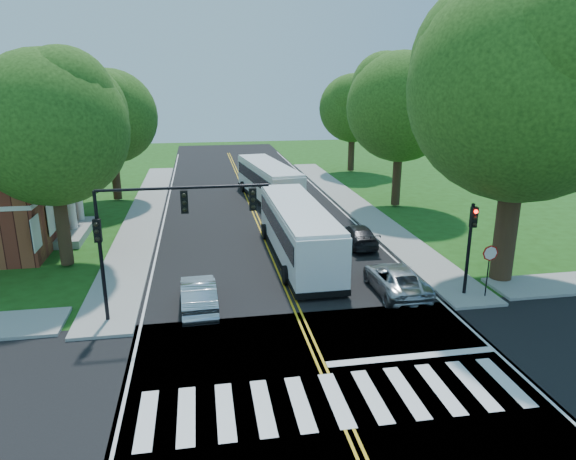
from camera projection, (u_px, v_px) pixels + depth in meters
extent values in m
plane|color=#1F4812|center=(332.00, 391.00, 17.16)|extent=(140.00, 140.00, 0.00)
cube|color=black|center=(264.00, 235.00, 34.16)|extent=(14.00, 96.00, 0.01)
cube|color=black|center=(332.00, 391.00, 17.16)|extent=(60.00, 12.00, 0.01)
cube|color=gold|center=(257.00, 219.00, 37.93)|extent=(0.36, 70.00, 0.01)
cube|color=silver|center=(163.00, 223.00, 36.82)|extent=(0.12, 70.00, 0.01)
cube|color=silver|center=(346.00, 215.00, 39.04)|extent=(0.12, 70.00, 0.01)
cube|color=silver|center=(336.00, 399.00, 16.69)|extent=(12.60, 3.00, 0.01)
cube|color=silver|center=(412.00, 356.00, 19.24)|extent=(6.60, 0.40, 0.01)
cube|color=gray|center=(145.00, 213.00, 39.38)|extent=(2.60, 40.00, 0.15)
cube|color=gray|center=(354.00, 204.00, 42.11)|extent=(2.60, 40.00, 0.15)
cylinder|color=#382216|center=(507.00, 222.00, 25.62)|extent=(1.10, 1.10, 6.00)
sphere|color=#417B24|center=(524.00, 87.00, 23.76)|extent=(10.80, 10.80, 10.80)
cylinder|color=#382216|center=(62.00, 222.00, 27.77)|extent=(0.70, 0.70, 4.80)
sphere|color=#417B24|center=(50.00, 128.00, 26.34)|extent=(8.00, 8.00, 8.00)
cylinder|color=#382216|center=(116.00, 173.00, 43.01)|extent=(0.70, 0.70, 4.40)
sphere|color=#417B24|center=(110.00, 116.00, 41.68)|extent=(7.60, 7.60, 7.60)
cylinder|color=#382216|center=(397.00, 174.00, 40.95)|extent=(0.70, 0.70, 5.00)
sphere|color=#417B24|center=(401.00, 107.00, 39.45)|extent=(8.40, 8.40, 8.40)
cylinder|color=#382216|center=(351.00, 151.00, 56.31)|extent=(0.70, 0.70, 4.40)
sphere|color=#417B24|center=(353.00, 108.00, 55.01)|extent=(7.20, 7.20, 7.20)
cube|color=silver|center=(67.00, 170.00, 32.76)|extent=(1.40, 6.00, 0.45)
cube|color=gray|center=(75.00, 232.00, 33.94)|extent=(1.80, 6.00, 0.50)
cylinder|color=silver|center=(63.00, 213.00, 31.34)|extent=(0.50, 0.50, 4.20)
cylinder|color=silver|center=(71.00, 205.00, 33.41)|extent=(0.50, 0.50, 4.20)
cylinder|color=silver|center=(78.00, 197.00, 35.49)|extent=(0.50, 0.50, 4.20)
cylinder|color=black|center=(102.00, 269.00, 21.26)|extent=(0.16, 0.16, 4.60)
cube|color=black|center=(97.00, 231.00, 20.63)|extent=(0.30, 0.22, 0.95)
sphere|color=black|center=(96.00, 224.00, 20.41)|extent=(0.18, 0.18, 0.18)
cylinder|color=black|center=(184.00, 188.00, 20.89)|extent=(7.00, 0.12, 0.12)
cube|color=black|center=(184.00, 202.00, 20.90)|extent=(0.30, 0.22, 0.95)
cube|color=black|center=(253.00, 199.00, 21.36)|extent=(0.30, 0.22, 0.95)
cylinder|color=black|center=(469.00, 249.00, 23.97)|extent=(0.16, 0.16, 4.40)
cube|color=black|center=(474.00, 217.00, 23.37)|extent=(0.30, 0.22, 0.95)
sphere|color=#FF0A05|center=(476.00, 212.00, 23.16)|extent=(0.18, 0.18, 0.18)
cylinder|color=black|center=(487.00, 274.00, 23.95)|extent=(0.06, 0.06, 2.20)
cylinder|color=#A50A07|center=(490.00, 253.00, 23.62)|extent=(0.76, 0.04, 0.76)
cube|color=white|center=(298.00, 232.00, 29.25)|extent=(2.72, 12.14, 2.82)
cube|color=black|center=(298.00, 223.00, 29.10)|extent=(2.78, 11.29, 0.98)
cube|color=black|center=(280.00, 201.00, 34.91)|extent=(2.52, 0.12, 1.64)
cube|color=orange|center=(280.00, 188.00, 34.64)|extent=(1.75, 0.11, 0.33)
cube|color=black|center=(298.00, 253.00, 29.61)|extent=(2.77, 12.24, 0.31)
cube|color=white|center=(298.00, 207.00, 28.83)|extent=(2.66, 11.78, 0.23)
cylinder|color=black|center=(306.00, 230.00, 33.57)|extent=(0.34, 0.99, 0.99)
cylinder|color=black|center=(265.00, 232.00, 33.11)|extent=(0.34, 0.99, 0.99)
cylinder|color=black|center=(337.00, 272.00, 26.31)|extent=(0.34, 0.99, 0.99)
cylinder|color=black|center=(286.00, 275.00, 25.85)|extent=(0.34, 0.99, 0.99)
cube|color=white|center=(268.00, 182.00, 43.21)|extent=(4.16, 12.22, 2.79)
cube|color=black|center=(268.00, 176.00, 43.07)|extent=(4.12, 11.40, 0.96)
cube|color=black|center=(251.00, 167.00, 48.63)|extent=(2.48, 0.43, 1.62)
cube|color=orange|center=(251.00, 157.00, 48.37)|extent=(1.72, 0.33, 0.32)
cube|color=black|center=(268.00, 196.00, 43.57)|extent=(4.22, 12.33, 0.30)
cube|color=white|center=(268.00, 165.00, 42.80)|extent=(4.06, 11.86, 0.22)
cylinder|color=black|center=(271.00, 185.00, 47.52)|extent=(0.45, 1.01, 0.97)
cylinder|color=black|center=(243.00, 187.00, 46.76)|extent=(0.45, 1.01, 0.97)
cylinder|color=black|center=(297.00, 203.00, 40.56)|extent=(0.45, 1.01, 0.97)
cylinder|color=black|center=(265.00, 206.00, 39.80)|extent=(0.45, 1.01, 0.97)
imported|color=#BABCC2|center=(199.00, 294.00, 22.97)|extent=(1.69, 4.44, 1.44)
imported|color=#B4B7BC|center=(396.00, 279.00, 24.85)|extent=(2.27, 4.83, 1.34)
imported|color=black|center=(358.00, 235.00, 31.89)|extent=(1.89, 4.45, 1.28)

